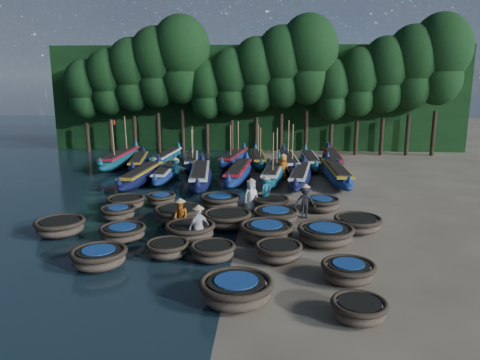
# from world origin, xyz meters

# --- Properties ---
(ground) EXTENTS (120.00, 120.00, 0.00)m
(ground) POSITION_xyz_m (0.00, 0.00, 0.00)
(ground) COLOR gray
(ground) RESTS_ON ground
(foliage_wall) EXTENTS (40.00, 3.00, 10.00)m
(foliage_wall) POSITION_xyz_m (0.00, 23.50, 5.00)
(foliage_wall) COLOR black
(foliage_wall) RESTS_ON ground
(coracle_3) EXTENTS (2.81, 2.81, 0.84)m
(coracle_3) POSITION_xyz_m (0.45, -9.63, 0.49)
(coracle_3) COLOR brown
(coracle_3) RESTS_ON ground
(coracle_4) EXTENTS (1.72, 1.72, 0.66)m
(coracle_4) POSITION_xyz_m (4.19, -10.44, 0.38)
(coracle_4) COLOR brown
(coracle_4) RESTS_ON ground
(coracle_5) EXTENTS (2.47, 2.47, 0.75)m
(coracle_5) POSITION_xyz_m (-4.99, -7.09, 0.43)
(coracle_5) COLOR brown
(coracle_5) RESTS_ON ground
(coracle_6) EXTENTS (1.77, 1.77, 0.66)m
(coracle_6) POSITION_xyz_m (-2.62, -5.87, 0.38)
(coracle_6) COLOR brown
(coracle_6) RESTS_ON ground
(coracle_7) EXTENTS (2.19, 2.19, 0.69)m
(coracle_7) POSITION_xyz_m (-0.74, -6.09, 0.40)
(coracle_7) COLOR brown
(coracle_7) RESTS_ON ground
(coracle_8) EXTENTS (2.25, 2.25, 0.72)m
(coracle_8) POSITION_xyz_m (1.85, -5.95, 0.41)
(coracle_8) COLOR brown
(coracle_8) RESTS_ON ground
(coracle_9) EXTENTS (2.02, 2.02, 0.72)m
(coracle_9) POSITION_xyz_m (4.29, -7.72, 0.42)
(coracle_9) COLOR brown
(coracle_9) RESTS_ON ground
(coracle_10) EXTENTS (2.76, 2.76, 0.77)m
(coracle_10) POSITION_xyz_m (-8.09, -3.61, 0.44)
(coracle_10) COLOR brown
(coracle_10) RESTS_ON ground
(coracle_11) EXTENTS (2.47, 2.47, 0.68)m
(coracle_11) POSITION_xyz_m (-5.01, -4.10, 0.39)
(coracle_11) COLOR brown
(coracle_11) RESTS_ON ground
(coracle_12) EXTENTS (2.25, 2.25, 0.80)m
(coracle_12) POSITION_xyz_m (-2.03, -3.86, 0.45)
(coracle_12) COLOR brown
(coracle_12) RESTS_ON ground
(coracle_13) EXTENTS (2.54, 2.54, 0.80)m
(coracle_13) POSITION_xyz_m (1.35, -3.71, 0.46)
(coracle_13) COLOR brown
(coracle_13) RESTS_ON ground
(coracle_14) EXTENTS (2.61, 2.61, 0.81)m
(coracle_14) POSITION_xyz_m (3.91, -3.99, 0.47)
(coracle_14) COLOR brown
(coracle_14) RESTS_ON ground
(coracle_15) EXTENTS (2.07, 2.07, 0.71)m
(coracle_15) POSITION_xyz_m (-6.18, -1.16, 0.41)
(coracle_15) COLOR brown
(coracle_15) RESTS_ON ground
(coracle_16) EXTENTS (2.95, 2.95, 0.84)m
(coracle_16) POSITION_xyz_m (-3.03, -1.43, 0.48)
(coracle_16) COLOR brown
(coracle_16) RESTS_ON ground
(coracle_17) EXTENTS (2.55, 2.55, 0.79)m
(coracle_17) POSITION_xyz_m (-0.56, -1.96, 0.45)
(coracle_17) COLOR brown
(coracle_17) RESTS_ON ground
(coracle_18) EXTENTS (2.59, 2.59, 0.75)m
(coracle_18) POSITION_xyz_m (1.77, -1.22, 0.43)
(coracle_18) COLOR brown
(coracle_18) RESTS_ON ground
(coracle_19) EXTENTS (2.41, 2.41, 0.73)m
(coracle_19) POSITION_xyz_m (5.60, -2.18, 0.42)
(coracle_19) COLOR brown
(coracle_19) RESTS_ON ground
(coracle_20) EXTENTS (2.45, 2.45, 0.69)m
(coracle_20) POSITION_xyz_m (-6.41, 0.85, 0.40)
(coracle_20) COLOR brown
(coracle_20) RESTS_ON ground
(coracle_21) EXTENTS (1.88, 1.88, 0.66)m
(coracle_21) POSITION_xyz_m (-4.65, 1.72, 0.38)
(coracle_21) COLOR brown
(coracle_21) RESTS_ON ground
(coracle_22) EXTENTS (2.64, 2.64, 0.81)m
(coracle_22) POSITION_xyz_m (-1.25, 1.10, 0.47)
(coracle_22) COLOR brown
(coracle_22) RESTS_ON ground
(coracle_23) EXTENTS (2.26, 2.26, 0.76)m
(coracle_23) POSITION_xyz_m (1.54, 1.03, 0.43)
(coracle_23) COLOR brown
(coracle_23) RESTS_ON ground
(coracle_24) EXTENTS (2.34, 2.34, 0.75)m
(coracle_24) POSITION_xyz_m (4.27, 1.10, 0.44)
(coracle_24) COLOR brown
(coracle_24) RESTS_ON ground
(long_boat_2) EXTENTS (2.03, 8.20, 1.45)m
(long_boat_2) POSITION_xyz_m (-7.26, 7.11, 0.55)
(long_boat_2) COLOR #0E1236
(long_boat_2) RESTS_ON ground
(long_boat_3) EXTENTS (1.42, 7.35, 1.29)m
(long_boat_3) POSITION_xyz_m (-5.87, 8.41, 0.49)
(long_boat_3) COLOR navy
(long_boat_3) RESTS_ON ground
(long_boat_4) EXTENTS (2.52, 8.83, 1.56)m
(long_boat_4) POSITION_xyz_m (-3.23, 7.03, 0.60)
(long_boat_4) COLOR #0E1236
(long_boat_4) RESTS_ON ground
(long_boat_5) EXTENTS (2.17, 8.46, 1.49)m
(long_boat_5) POSITION_xyz_m (-0.74, 8.49, 0.57)
(long_boat_5) COLOR navy
(long_boat_5) RESTS_ON ground
(long_boat_6) EXTENTS (2.30, 8.38, 3.58)m
(long_boat_6) POSITION_xyz_m (1.70, 8.46, 0.57)
(long_boat_6) COLOR #115360
(long_boat_6) RESTS_ON ground
(long_boat_7) EXTENTS (2.47, 8.06, 1.43)m
(long_boat_7) POSITION_xyz_m (3.49, 7.67, 0.54)
(long_boat_7) COLOR #0E1236
(long_boat_7) RESTS_ON ground
(long_boat_8) EXTENTS (1.88, 8.84, 1.56)m
(long_boat_8) POSITION_xyz_m (6.03, 8.39, 0.59)
(long_boat_8) COLOR navy
(long_boat_8) RESTS_ON ground
(long_boat_9) EXTENTS (1.74, 9.19, 3.90)m
(long_boat_9) POSITION_xyz_m (-10.71, 13.26, 0.62)
(long_boat_9) COLOR #115360
(long_boat_9) RESTS_ON ground
(long_boat_10) EXTENTS (2.47, 7.47, 1.33)m
(long_boat_10) POSITION_xyz_m (-8.95, 12.36, 0.51)
(long_boat_10) COLOR #0E1236
(long_boat_10) RESTS_ON ground
(long_boat_11) EXTENTS (1.94, 7.72, 1.36)m
(long_boat_11) POSITION_xyz_m (-7.14, 14.50, 0.52)
(long_boat_11) COLOR #115360
(long_boat_11) RESTS_ON ground
(long_boat_12) EXTENTS (2.36, 7.43, 3.19)m
(long_boat_12) POSITION_xyz_m (-4.83, 13.07, 0.51)
(long_boat_12) COLOR #0E1236
(long_boat_12) RESTS_ON ground
(long_boat_13) EXTENTS (2.66, 7.91, 3.41)m
(long_boat_13) POSITION_xyz_m (-1.55, 14.45, 0.54)
(long_boat_13) COLOR navy
(long_boat_13) RESTS_ON ground
(long_boat_14) EXTENTS (2.02, 7.59, 3.24)m
(long_boat_14) POSITION_xyz_m (0.45, 14.22, 0.51)
(long_boat_14) COLOR #115360
(long_boat_14) RESTS_ON ground
(long_boat_15) EXTENTS (2.13, 8.71, 3.71)m
(long_boat_15) POSITION_xyz_m (2.87, 12.63, 0.59)
(long_boat_15) COLOR #0E1236
(long_boat_15) RESTS_ON ground
(long_boat_16) EXTENTS (1.64, 7.75, 1.36)m
(long_boat_16) POSITION_xyz_m (4.64, 13.76, 0.52)
(long_boat_16) COLOR #115360
(long_boat_16) RESTS_ON ground
(long_boat_17) EXTENTS (1.68, 8.52, 1.50)m
(long_boat_17) POSITION_xyz_m (6.48, 14.32, 0.57)
(long_boat_17) COLOR #0E1236
(long_boat_17) RESTS_ON ground
(fisherman_0) EXTENTS (1.02, 0.96, 1.95)m
(fisherman_0) POSITION_xyz_m (0.47, 0.87, 0.93)
(fisherman_0) COLOR silver
(fisherman_0) RESTS_ON ground
(fisherman_1) EXTENTS (0.76, 0.75, 1.98)m
(fisherman_1) POSITION_xyz_m (1.25, 1.43, 0.98)
(fisherman_1) COLOR #185365
(fisherman_1) RESTS_ON ground
(fisherman_2) EXTENTS (0.96, 0.95, 1.77)m
(fisherman_2) POSITION_xyz_m (-2.66, -2.79, 0.84)
(fisherman_2) COLOR #C76B1A
(fisherman_2) RESTS_ON ground
(fisherman_3) EXTENTS (1.12, 0.65, 1.91)m
(fisherman_3) POSITION_xyz_m (3.28, -0.10, 0.89)
(fisherman_3) COLOR black
(fisherman_3) RESTS_ON ground
(fisherman_4) EXTENTS (1.01, 1.03, 1.94)m
(fisherman_4) POSITION_xyz_m (-1.55, -4.48, 0.93)
(fisherman_4) COLOR silver
(fisherman_4) RESTS_ON ground
(fisherman_5) EXTENTS (1.51, 0.64, 1.78)m
(fisherman_5) POSITION_xyz_m (-5.10, 8.01, 0.83)
(fisherman_5) COLOR #185365
(fisherman_5) RESTS_ON ground
(fisherman_6) EXTENTS (1.04, 0.94, 1.98)m
(fisherman_6) POSITION_xyz_m (2.37, 8.83, 0.94)
(fisherman_6) COLOR #C76B1A
(fisherman_6) RESTS_ON ground
(tree_0) EXTENTS (3.68, 3.68, 8.68)m
(tree_0) POSITION_xyz_m (-16.00, 20.00, 5.97)
(tree_0) COLOR black
(tree_0) RESTS_ON ground
(tree_1) EXTENTS (4.09, 4.09, 9.65)m
(tree_1) POSITION_xyz_m (-13.70, 20.00, 6.65)
(tree_1) COLOR black
(tree_1) RESTS_ON ground
(tree_2) EXTENTS (4.51, 4.51, 10.63)m
(tree_2) POSITION_xyz_m (-11.40, 20.00, 7.32)
(tree_2) COLOR black
(tree_2) RESTS_ON ground
(tree_3) EXTENTS (4.92, 4.92, 11.60)m
(tree_3) POSITION_xyz_m (-9.10, 20.00, 8.00)
(tree_3) COLOR black
(tree_3) RESTS_ON ground
(tree_4) EXTENTS (5.34, 5.34, 12.58)m
(tree_4) POSITION_xyz_m (-6.80, 20.00, 8.67)
(tree_4) COLOR black
(tree_4) RESTS_ON ground
(tree_5) EXTENTS (3.68, 3.68, 8.68)m
(tree_5) POSITION_xyz_m (-4.50, 20.00, 5.97)
(tree_5) COLOR black
(tree_5) RESTS_ON ground
(tree_6) EXTENTS (4.09, 4.09, 9.65)m
(tree_6) POSITION_xyz_m (-2.20, 20.00, 6.65)
(tree_6) COLOR black
(tree_6) RESTS_ON ground
(tree_7) EXTENTS (4.51, 4.51, 10.63)m
(tree_7) POSITION_xyz_m (0.10, 20.00, 7.32)
(tree_7) COLOR black
(tree_7) RESTS_ON ground
(tree_8) EXTENTS (4.92, 4.92, 11.60)m
(tree_8) POSITION_xyz_m (2.40, 20.00, 8.00)
(tree_8) COLOR black
(tree_8) RESTS_ON ground
(tree_9) EXTENTS (5.34, 5.34, 12.58)m
(tree_9) POSITION_xyz_m (4.70, 20.00, 8.67)
(tree_9) COLOR black
(tree_9) RESTS_ON ground
(tree_10) EXTENTS (3.68, 3.68, 8.68)m
(tree_10) POSITION_xyz_m (7.00, 20.00, 5.97)
(tree_10) COLOR black
(tree_10) RESTS_ON ground
(tree_11) EXTENTS (4.09, 4.09, 9.65)m
(tree_11) POSITION_xyz_m (9.30, 20.00, 6.65)
(tree_11) COLOR black
(tree_11) RESTS_ON ground
(tree_12) EXTENTS (4.51, 4.51, 10.63)m
(tree_12) POSITION_xyz_m (11.60, 20.00, 7.32)
(tree_12) COLOR black
(tree_12) RESTS_ON ground
(tree_13) EXTENTS (4.92, 4.92, 11.60)m
(tree_13) POSITION_xyz_m (13.90, 20.00, 8.00)
(tree_13) COLOR black
(tree_13) RESTS_ON ground
(tree_14) EXTENTS (5.34, 5.34, 12.58)m
(tree_14) POSITION_xyz_m (16.20, 20.00, 8.67)
(tree_14) COLOR black
(tree_14) RESTS_ON ground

